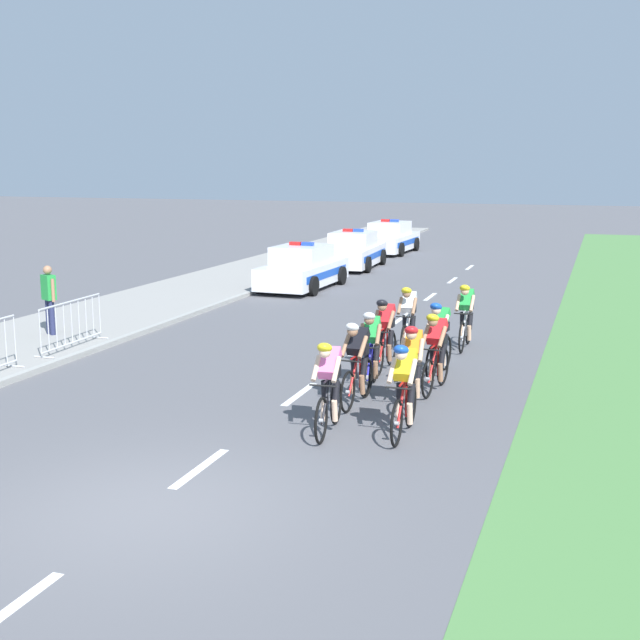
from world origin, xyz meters
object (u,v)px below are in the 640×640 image
object	(u,v)px
cyclist_seventh	(385,333)
police_car_third	(390,239)
cyclist_fifth	(371,348)
cyclist_eighth	(439,337)
cyclist_sixth	(436,351)
cyclist_third	(357,362)
police_car_second	(354,251)
cyclist_fourth	(412,365)
cyclist_tenth	(466,315)
crowd_barrier_rear	(72,325)
spectator_closest	(49,295)
cyclist_second	(404,388)
police_car_nearest	(303,269)
cyclist_ninth	(408,318)
cyclist_lead	(329,385)

from	to	relation	value
cyclist_seventh	police_car_third	bearing A→B (deg)	103.94
cyclist_fifth	cyclist_eighth	xyz separation A→B (m)	(1.01, 1.42, 0.00)
cyclist_sixth	cyclist_third	bearing A→B (deg)	-130.95
cyclist_fifth	police_car_second	size ratio (longest dim) A/B	0.38
cyclist_fourth	cyclist_tenth	xyz separation A→B (m)	(0.10, 5.07, 0.00)
cyclist_sixth	crowd_barrier_rear	world-z (taller)	cyclist_sixth
cyclist_fourth	cyclist_third	bearing A→B (deg)	-176.05
cyclist_fourth	crowd_barrier_rear	xyz separation A→B (m)	(-8.15, 1.78, -0.14)
cyclist_fifth	spectator_closest	size ratio (longest dim) A/B	1.03
cyclist_second	police_car_third	world-z (taller)	police_car_third
cyclist_sixth	police_car_third	world-z (taller)	police_car_third
cyclist_seventh	police_car_nearest	size ratio (longest dim) A/B	0.39
cyclist_ninth	cyclist_tenth	xyz separation A→B (m)	(1.16, 0.80, 0.00)
cyclist_ninth	crowd_barrier_rear	bearing A→B (deg)	-160.69
spectator_closest	cyclist_ninth	bearing A→B (deg)	9.33
police_car_third	spectator_closest	size ratio (longest dim) A/B	2.66
cyclist_fifth	cyclist_tenth	bearing A→B (deg)	74.54
spectator_closest	cyclist_eighth	bearing A→B (deg)	-2.56
cyclist_sixth	cyclist_ninth	bearing A→B (deg)	112.01
police_car_third	spectator_closest	bearing A→B (deg)	-97.66
cyclist_lead	cyclist_sixth	xyz separation A→B (m)	(1.10, 2.96, 0.00)
cyclist_lead	cyclist_eighth	distance (m)	4.27
cyclist_second	cyclist_tenth	world-z (taller)	same
cyclist_lead	police_car_second	bearing A→B (deg)	105.63
cyclist_fourth	cyclist_seventh	distance (m)	2.73
cyclist_sixth	cyclist_seventh	world-z (taller)	same
cyclist_lead	cyclist_tenth	world-z (taller)	same
police_car_second	cyclist_second	bearing A→B (deg)	-71.20
crowd_barrier_rear	cyclist_ninth	bearing A→B (deg)	19.31
cyclist_eighth	police_car_third	xyz separation A→B (m)	(-6.61, 22.17, -0.11)
police_car_second	cyclist_lead	bearing A→B (deg)	-74.37
cyclist_third	cyclist_fourth	xyz separation A→B (m)	(0.97, 0.07, 0.00)
cyclist_fifth	cyclist_sixth	size ratio (longest dim) A/B	1.00
cyclist_third	police_car_second	distance (m)	19.47
cyclist_second	cyclist_tenth	bearing A→B (deg)	90.95
cyclist_lead	cyclist_third	distance (m)	1.66
police_car_second	cyclist_ninth	bearing A→B (deg)	-68.76
cyclist_seventh	police_car_nearest	distance (m)	11.49
cyclist_second	cyclist_fifth	distance (m)	2.79
cyclist_fifth	police_car_second	bearing A→B (deg)	107.69
cyclist_fourth	cyclist_ninth	world-z (taller)	same
spectator_closest	police_car_second	bearing A→B (deg)	79.44
cyclist_fifth	police_car_second	world-z (taller)	police_car_second
cyclist_fourth	police_car_second	world-z (taller)	police_car_second
cyclist_fifth	spectator_closest	world-z (taller)	spectator_closest
cyclist_lead	spectator_closest	world-z (taller)	spectator_closest
police_car_nearest	crowd_barrier_rear	xyz separation A→B (m)	(-1.53, -10.80, -0.03)
cyclist_seventh	crowd_barrier_rear	world-z (taller)	cyclist_seventh
crowd_barrier_rear	spectator_closest	bearing A→B (deg)	141.86
cyclist_seventh	cyclist_tenth	xyz separation A→B (m)	(1.23, 2.58, 0.00)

